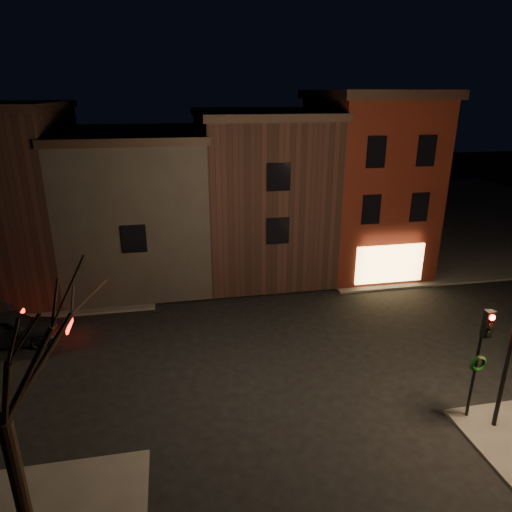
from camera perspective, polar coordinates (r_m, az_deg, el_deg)
The scene contains 8 objects.
ground at distance 20.04m, azimuth 1.97°, elevation -11.82°, with size 120.00×120.00×0.00m, color black.
sidewalk_far_right at distance 44.94m, azimuth 21.71°, elevation 4.98°, with size 30.00×30.00×0.12m, color #2D2B28.
corner_building at distance 29.12m, azimuth 13.59°, elevation 9.18°, with size 6.50×8.50×10.50m.
row_building_a at distance 28.22m, azimuth 0.36°, elevation 8.23°, with size 7.30×10.30×9.40m.
row_building_b at distance 27.88m, azimuth -14.52°, elevation 6.40°, with size 7.80×10.30×8.40m.
row_building_c at distance 29.12m, azimuth -29.09°, elevation 6.60°, with size 7.30×10.30×9.90m.
traffic_signal at distance 16.51m, azimuth 26.36°, elevation -10.28°, with size 0.58×0.38×4.05m.
parked_car_a at distance 23.01m, azimuth -28.73°, elevation -7.93°, with size 1.76×4.37×1.49m, color black.
Camera 1 is at (-3.87, -16.61, 10.53)m, focal length 32.00 mm.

